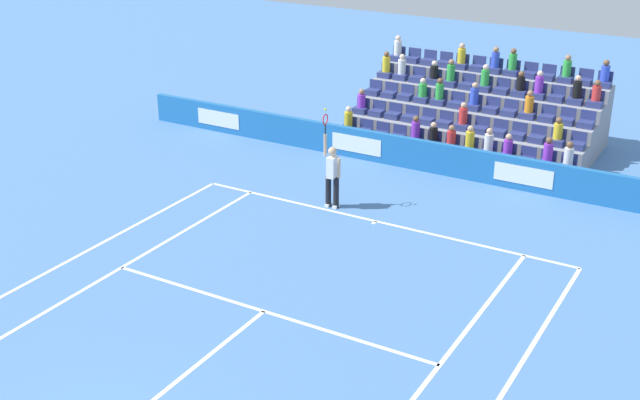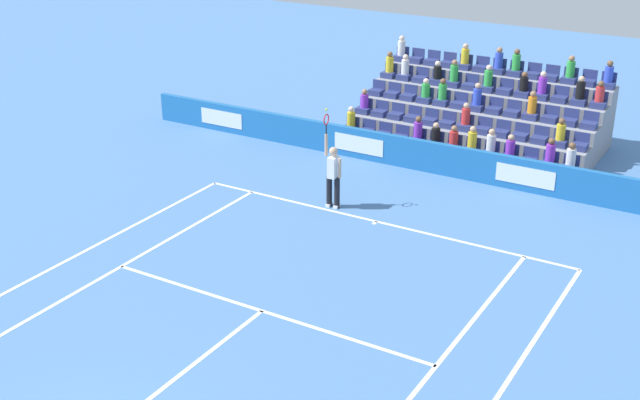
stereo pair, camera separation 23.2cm
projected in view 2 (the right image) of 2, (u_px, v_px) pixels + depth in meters
The scene contains 11 objects.
line_baseline at pixel (377, 221), 22.49m from camera, with size 10.97×0.10×0.01m, color white.
line_service at pixel (262, 311), 18.15m from camera, with size 8.23×0.10×0.01m, color white.
line_centre_service at pixel (166, 386), 15.61m from camera, with size 0.10×6.40×0.01m, color white.
line_singles_sideline_left at pixel (108, 274), 19.72m from camera, with size 0.10×11.89×0.01m, color white.
line_singles_sideline_right at pixel (427, 378), 15.85m from camera, with size 0.10×11.89×0.01m, color white.
line_doubles_sideline_left at pixel (67, 260), 20.36m from camera, with size 0.10×11.89×0.01m, color white.
line_doubles_sideline_right at pixel (495, 400), 15.21m from camera, with size 0.10×11.89×0.01m, color white.
line_centre_mark at pixel (375, 223), 22.41m from camera, with size 0.10×0.20×0.01m, color white.
sponsor_barrier at pixel (439, 159), 25.63m from camera, with size 22.09×0.22×0.99m.
tennis_player at pixel (333, 174), 23.04m from camera, with size 0.53×0.38×2.85m.
stadium_stand at pixel (481, 118), 28.31m from camera, with size 8.06×4.75×3.03m.
Camera 2 is at (-9.13, 6.50, 9.33)m, focal length 46.64 mm.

